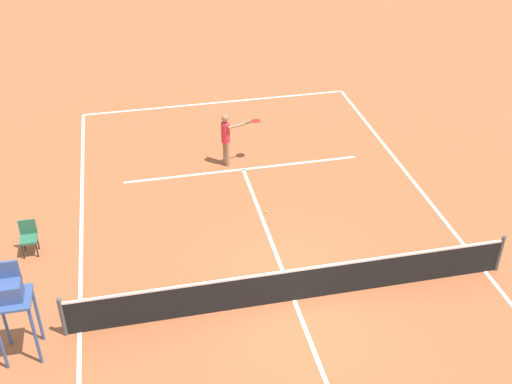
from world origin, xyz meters
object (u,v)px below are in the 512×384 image
at_px(tennis_ball, 267,212).
at_px(courtside_chair_mid, 28,236).
at_px(umpire_chair, 12,298).
at_px(player_serving, 227,135).

bearing_deg(tennis_ball, courtside_chair_mid, 3.92).
bearing_deg(courtside_chair_mid, umpire_chair, 92.08).
bearing_deg(tennis_ball, umpire_chair, 32.77).
distance_m(player_serving, umpire_chair, 9.18).
relative_size(tennis_ball, courtside_chair_mid, 0.07).
relative_size(umpire_chair, courtside_chair_mid, 2.54).
xyz_separation_m(umpire_chair, courtside_chair_mid, (0.13, -3.67, -1.07)).
height_order(player_serving, umpire_chair, umpire_chair).
bearing_deg(player_serving, courtside_chair_mid, -76.76).
bearing_deg(courtside_chair_mid, player_serving, -149.83).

